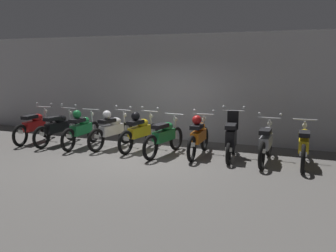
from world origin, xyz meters
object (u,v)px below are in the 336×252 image
(motorbike_slot_2, at_px, (81,129))
(motorbike_slot_6, at_px, (199,136))
(motorbike_slot_4, at_px, (140,131))
(motorbike_slot_5, at_px, (164,136))
(motorbike_slot_9, at_px, (304,145))
(motorbike_slot_1, at_px, (58,128))
(motorbike_slot_0, at_px, (35,126))
(motorbike_slot_3, at_px, (112,129))
(motorbike_slot_7, at_px, (231,138))
(motorbike_slot_8, at_px, (266,142))

(motorbike_slot_2, distance_m, motorbike_slot_6, 3.43)
(motorbike_slot_4, distance_m, motorbike_slot_5, 0.90)
(motorbike_slot_9, bearing_deg, motorbike_slot_1, -177.69)
(motorbike_slot_0, height_order, motorbike_slot_3, same)
(motorbike_slot_7, bearing_deg, motorbike_slot_6, -178.24)
(motorbike_slot_6, relative_size, motorbike_slot_9, 1.00)
(motorbike_slot_7, bearing_deg, motorbike_slot_8, -2.88)
(motorbike_slot_3, height_order, motorbike_slot_4, same)
(motorbike_slot_0, relative_size, motorbike_slot_2, 1.00)
(motorbike_slot_0, distance_m, motorbike_slot_4, 3.43)
(motorbike_slot_0, height_order, motorbike_slot_6, same)
(motorbike_slot_0, relative_size, motorbike_slot_9, 1.00)
(motorbike_slot_2, height_order, motorbike_slot_9, motorbike_slot_2)
(motorbike_slot_2, bearing_deg, motorbike_slot_0, 179.24)
(motorbike_slot_1, relative_size, motorbike_slot_2, 1.00)
(motorbike_slot_4, height_order, motorbike_slot_6, same)
(motorbike_slot_3, relative_size, motorbike_slot_6, 0.99)
(motorbike_slot_1, relative_size, motorbike_slot_9, 1.00)
(motorbike_slot_2, relative_size, motorbike_slot_5, 1.00)
(motorbike_slot_5, distance_m, motorbike_slot_9, 3.42)
(motorbike_slot_7, relative_size, motorbike_slot_8, 0.86)
(motorbike_slot_2, relative_size, motorbike_slot_6, 1.00)
(motorbike_slot_3, bearing_deg, motorbike_slot_6, 0.72)
(motorbike_slot_3, bearing_deg, motorbike_slot_5, -7.39)
(motorbike_slot_5, height_order, motorbike_slot_9, same)
(motorbike_slot_5, xyz_separation_m, motorbike_slot_7, (1.70, 0.28, 0.04))
(motorbike_slot_6, height_order, motorbike_slot_7, motorbike_slot_7)
(motorbike_slot_3, xyz_separation_m, motorbike_slot_4, (0.85, 0.05, 0.00))
(motorbike_slot_5, height_order, motorbike_slot_6, motorbike_slot_6)
(motorbike_slot_2, bearing_deg, motorbike_slot_3, 15.75)
(motorbike_slot_3, bearing_deg, motorbike_slot_7, 0.98)
(motorbike_slot_2, xyz_separation_m, motorbike_slot_7, (4.27, 0.30, 0.00))
(motorbike_slot_4, bearing_deg, motorbike_slot_3, -176.50)
(motorbike_slot_1, relative_size, motorbike_slot_5, 1.00)
(motorbike_slot_3, distance_m, motorbike_slot_7, 3.41)
(motorbike_slot_1, bearing_deg, motorbike_slot_0, 179.86)
(motorbike_slot_1, height_order, motorbike_slot_2, motorbike_slot_1)
(motorbike_slot_0, relative_size, motorbike_slot_8, 1.00)
(motorbike_slot_3, xyz_separation_m, motorbike_slot_5, (1.71, -0.22, -0.04))
(motorbike_slot_6, xyz_separation_m, motorbike_slot_9, (2.56, 0.02, -0.04))
(motorbike_slot_2, bearing_deg, motorbike_slot_6, 4.58)
(motorbike_slot_1, xyz_separation_m, motorbike_slot_3, (1.71, 0.22, 0.04))
(motorbike_slot_1, xyz_separation_m, motorbike_slot_2, (0.85, -0.02, 0.03))
(motorbike_slot_2, height_order, motorbike_slot_3, motorbike_slot_3)
(motorbike_slot_2, distance_m, motorbike_slot_5, 2.57)
(motorbike_slot_3, distance_m, motorbike_slot_5, 1.72)
(motorbike_slot_2, xyz_separation_m, motorbike_slot_5, (2.57, 0.02, -0.04))
(motorbike_slot_9, bearing_deg, motorbike_slot_4, -179.97)
(motorbike_slot_0, height_order, motorbike_slot_8, same)
(motorbike_slot_0, distance_m, motorbike_slot_9, 7.69)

